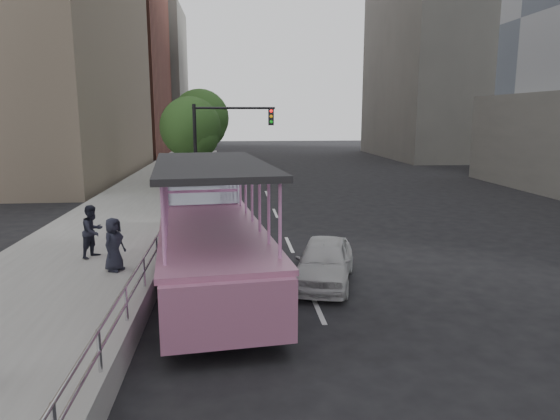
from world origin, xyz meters
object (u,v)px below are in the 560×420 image
object	(u,v)px
pedestrian_mid	(93,231)
street_tree_far	(202,120)
pedestrian_far	(114,244)
traffic_signal	(219,138)
car	(324,261)
street_tree_near	(192,130)
duck_boat	(209,234)
parking_sign	(190,177)

from	to	relation	value
pedestrian_mid	street_tree_far	xyz separation A→B (m)	(2.23, 19.96, 3.19)
pedestrian_far	traffic_signal	bearing A→B (deg)	13.04
car	street_tree_near	world-z (taller)	street_tree_near
pedestrian_mid	traffic_signal	distance (m)	11.39
car	traffic_signal	bearing A→B (deg)	120.08
street_tree_near	traffic_signal	bearing A→B (deg)	-65.02
traffic_signal	street_tree_near	bearing A→B (deg)	114.98
pedestrian_mid	traffic_signal	xyz separation A→B (m)	(3.63, 10.53, 2.38)
pedestrian_mid	street_tree_near	distance (m)	14.36
car	street_tree_far	distance (m)	22.95
duck_boat	street_tree_far	distance (m)	21.69
duck_boat	pedestrian_far	xyz separation A→B (m)	(-2.65, 0.01, -0.23)
duck_boat	pedestrian_far	size ratio (longest dim) A/B	7.02
pedestrian_mid	street_tree_near	world-z (taller)	street_tree_near
pedestrian_far	street_tree_near	xyz separation A→B (m)	(1.06, 15.42, 2.76)
duck_boat	street_tree_far	size ratio (longest dim) A/B	1.66
car	pedestrian_far	world-z (taller)	pedestrian_far
duck_boat	car	size ratio (longest dim) A/B	2.89
car	street_tree_far	size ratio (longest dim) A/B	0.58
pedestrian_far	street_tree_near	distance (m)	15.70
pedestrian_mid	parking_sign	world-z (taller)	parking_sign
pedestrian_mid	street_tree_far	world-z (taller)	street_tree_far
car	pedestrian_mid	xyz separation A→B (m)	(-6.83, 2.23, 0.49)
street_tree_far	traffic_signal	bearing A→B (deg)	-81.57
pedestrian_mid	traffic_signal	bearing A→B (deg)	7.67
car	street_tree_far	xyz separation A→B (m)	(-4.60, 22.18, 3.67)
car	parking_sign	size ratio (longest dim) A/B	1.28
parking_sign	duck_boat	bearing A→B (deg)	-82.32
street_tree_far	car	bearing A→B (deg)	-78.28
street_tree_near	street_tree_far	bearing A→B (deg)	88.09
pedestrian_mid	pedestrian_far	bearing A→B (deg)	-120.00
street_tree_near	duck_boat	bearing A→B (deg)	-84.13
duck_boat	pedestrian_mid	distance (m)	3.91
duck_boat	pedestrian_mid	size ratio (longest dim) A/B	6.54
street_tree_near	car	bearing A→B (deg)	-73.47
pedestrian_far	street_tree_far	size ratio (longest dim) A/B	0.24
duck_boat	traffic_signal	world-z (taller)	traffic_signal
duck_boat	pedestrian_mid	world-z (taller)	duck_boat
street_tree_far	pedestrian_far	bearing A→B (deg)	-93.37
parking_sign	traffic_signal	xyz separation A→B (m)	(1.29, 2.50, 1.69)
pedestrian_far	street_tree_near	world-z (taller)	street_tree_near
car	street_tree_near	distance (m)	17.18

